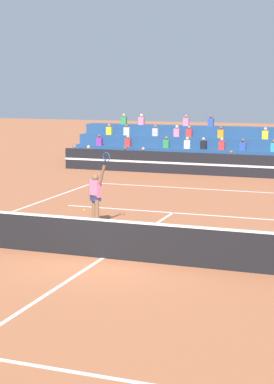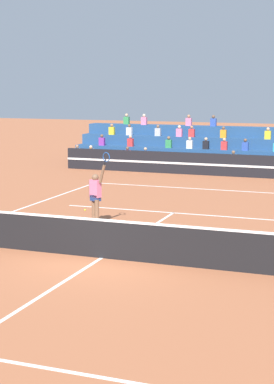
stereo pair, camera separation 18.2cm
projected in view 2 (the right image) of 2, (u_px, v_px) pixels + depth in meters
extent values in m
plane|color=#AD603D|center=(102.00, 258.00, 16.95)|extent=(120.00, 120.00, 0.00)
cube|color=white|center=(211.00, 189.00, 27.95)|extent=(11.00, 0.10, 0.01)
cube|color=white|center=(173.00, 213.00, 22.89)|extent=(8.25, 0.10, 0.01)
cube|color=white|center=(102.00, 258.00, 16.95)|extent=(0.10, 12.85, 0.01)
cube|color=black|center=(101.00, 240.00, 16.87)|extent=(11.90, 0.02, 1.00)
cube|color=white|center=(101.00, 220.00, 16.78)|extent=(11.90, 0.04, 0.06)
cube|color=black|center=(232.00, 165.00, 31.84)|extent=(18.00, 0.24, 1.10)
cube|color=white|center=(231.00, 166.00, 31.72)|extent=(18.00, 0.02, 0.10)
cube|color=navy|center=(237.00, 168.00, 33.07)|extent=(18.91, 0.95, 0.55)
cube|color=#2D4CA5|center=(145.00, 155.00, 34.53)|extent=(0.32, 0.22, 0.44)
sphere|color=tan|center=(145.00, 149.00, 34.48)|extent=(0.18, 0.18, 0.18)
cube|color=#B2B2B7|center=(233.00, 158.00, 32.88)|extent=(0.32, 0.22, 0.44)
sphere|color=brown|center=(233.00, 152.00, 32.83)|extent=(0.18, 0.18, 0.18)
cube|color=orange|center=(91.00, 153.00, 35.64)|extent=(0.32, 0.22, 0.44)
sphere|color=beige|center=(91.00, 147.00, 35.59)|extent=(0.18, 0.18, 0.18)
cube|color=#B2B2B7|center=(77.00, 152.00, 35.93)|extent=(0.32, 0.22, 0.44)
sphere|color=#9E7051|center=(77.00, 146.00, 35.87)|extent=(0.18, 0.18, 0.18)
cube|color=pink|center=(128.00, 154.00, 34.89)|extent=(0.32, 0.22, 0.44)
sphere|color=brown|center=(128.00, 148.00, 34.84)|extent=(0.18, 0.18, 0.18)
cube|color=navy|center=(241.00, 160.00, 33.90)|extent=(18.91, 0.95, 1.10)
cube|color=red|center=(224.00, 146.00, 33.91)|extent=(0.32, 0.22, 0.44)
sphere|color=tan|center=(224.00, 140.00, 33.86)|extent=(0.18, 0.18, 0.18)
cube|color=#2D4CA5|center=(245.00, 146.00, 33.53)|extent=(0.32, 0.22, 0.44)
sphere|color=brown|center=(245.00, 140.00, 33.47)|extent=(0.18, 0.18, 0.18)
cube|color=purple|center=(102.00, 142.00, 36.34)|extent=(0.32, 0.22, 0.44)
sphere|color=brown|center=(102.00, 136.00, 36.28)|extent=(0.18, 0.18, 0.18)
cube|color=red|center=(130.00, 143.00, 35.74)|extent=(0.32, 0.22, 0.44)
sphere|color=tan|center=(130.00, 137.00, 35.69)|extent=(0.18, 0.18, 0.18)
cube|color=black|center=(206.00, 145.00, 34.25)|extent=(0.32, 0.22, 0.44)
sphere|color=tan|center=(206.00, 139.00, 34.20)|extent=(0.18, 0.18, 0.18)
cube|color=silver|center=(190.00, 144.00, 34.56)|extent=(0.32, 0.22, 0.44)
sphere|color=tan|center=(190.00, 139.00, 34.51)|extent=(0.18, 0.18, 0.18)
cube|color=#338C4C|center=(169.00, 144.00, 34.97)|extent=(0.32, 0.22, 0.44)
sphere|color=brown|center=(169.00, 138.00, 34.92)|extent=(0.18, 0.18, 0.18)
cube|color=navy|center=(244.00, 153.00, 34.73)|extent=(18.91, 0.95, 1.65)
cube|color=yellow|center=(112.00, 131.00, 37.05)|extent=(0.32, 0.22, 0.44)
sphere|color=#9E7051|center=(112.00, 125.00, 37.00)|extent=(0.18, 0.18, 0.18)
cube|color=silver|center=(129.00, 131.00, 36.67)|extent=(0.32, 0.22, 0.44)
sphere|color=brown|center=(129.00, 126.00, 36.62)|extent=(0.18, 0.18, 0.18)
cube|color=pink|center=(179.00, 133.00, 35.65)|extent=(0.32, 0.22, 0.44)
sphere|color=beige|center=(179.00, 127.00, 35.60)|extent=(0.18, 0.18, 0.18)
cube|color=orange|center=(223.00, 134.00, 34.79)|extent=(0.32, 0.22, 0.44)
sphere|color=brown|center=(223.00, 128.00, 34.74)|extent=(0.18, 0.18, 0.18)
cube|color=yellow|center=(268.00, 135.00, 33.97)|extent=(0.32, 0.22, 0.44)
sphere|color=tan|center=(268.00, 129.00, 33.91)|extent=(0.18, 0.18, 0.18)
cube|color=#B2B2B7|center=(158.00, 132.00, 36.08)|extent=(0.32, 0.22, 0.44)
sphere|color=brown|center=(158.00, 126.00, 36.03)|extent=(0.18, 0.18, 0.18)
cube|color=red|center=(192.00, 133.00, 35.40)|extent=(0.32, 0.22, 0.44)
sphere|color=#9E7051|center=(192.00, 127.00, 35.35)|extent=(0.18, 0.18, 0.18)
cube|color=navy|center=(248.00, 147.00, 35.56)|extent=(18.91, 0.95, 2.20)
cube|color=#338C4C|center=(127.00, 121.00, 37.65)|extent=(0.32, 0.22, 0.44)
sphere|color=tan|center=(127.00, 115.00, 37.59)|extent=(0.18, 0.18, 0.18)
cube|color=pink|center=(189.00, 122.00, 36.34)|extent=(0.32, 0.22, 0.44)
sphere|color=#9E7051|center=(189.00, 116.00, 36.29)|extent=(0.18, 0.18, 0.18)
cube|color=pink|center=(144.00, 121.00, 37.27)|extent=(0.32, 0.22, 0.44)
sphere|color=beige|center=(144.00, 115.00, 37.22)|extent=(0.18, 0.18, 0.18)
cube|color=#2D4CA5|center=(213.00, 122.00, 35.85)|extent=(0.32, 0.22, 0.44)
sphere|color=brown|center=(213.00, 117.00, 35.80)|extent=(0.18, 0.18, 0.18)
cylinder|color=brown|center=(94.00, 212.00, 20.73)|extent=(0.14, 0.14, 0.90)
cylinder|color=brown|center=(97.00, 214.00, 20.52)|extent=(0.14, 0.14, 0.90)
cube|color=navy|center=(96.00, 198.00, 20.57)|extent=(0.37, 0.30, 0.20)
cube|color=pink|center=(95.00, 189.00, 20.52)|extent=(0.41, 0.32, 0.56)
sphere|color=brown|center=(95.00, 177.00, 20.46)|extent=(0.22, 0.22, 0.22)
cube|color=white|center=(95.00, 224.00, 20.82)|extent=(0.21, 0.29, 0.09)
cube|color=white|center=(98.00, 226.00, 20.62)|extent=(0.21, 0.29, 0.09)
cylinder|color=brown|center=(90.00, 190.00, 20.68)|extent=(0.09, 0.09, 0.56)
cylinder|color=brown|center=(102.00, 174.00, 20.22)|extent=(0.29, 0.19, 0.60)
cylinder|color=black|center=(105.00, 162.00, 20.07)|extent=(0.11, 0.07, 0.22)
torus|color=#1E4C99|center=(106.00, 157.00, 20.01)|extent=(0.37, 0.17, 0.39)
sphere|color=#C6DB33|center=(85.00, 210.00, 23.25)|extent=(0.07, 0.07, 0.07)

